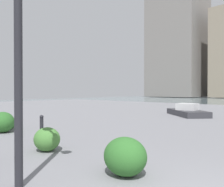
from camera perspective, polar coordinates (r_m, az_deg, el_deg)
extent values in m
cube|color=gray|center=(73.81, 16.25, 14.58)|extent=(14.80, 14.15, 38.98)
cylinder|color=#232328|center=(4.22, -22.57, 4.56)|extent=(0.14, 0.14, 3.94)
cylinder|color=#232328|center=(7.98, -17.35, -8.70)|extent=(0.12, 0.12, 0.77)
sphere|color=#232328|center=(7.93, -17.36, -5.65)|extent=(0.13, 0.13, 0.13)
cylinder|color=#232328|center=(10.12, -25.91, -6.95)|extent=(0.12, 0.12, 0.71)
sphere|color=#232328|center=(10.07, -25.92, -4.74)|extent=(0.13, 0.13, 0.13)
ellipsoid|color=#2D6628|center=(4.65, 3.34, -15.55)|extent=(0.90, 0.81, 0.76)
ellipsoid|color=#387533|center=(11.01, -24.52, -6.74)|extent=(0.65, 0.58, 0.55)
ellipsoid|color=#477F38|center=(6.68, -16.10, -11.02)|extent=(0.78, 0.70, 0.66)
ellipsoid|color=#2D6628|center=(10.19, -25.90, -6.53)|extent=(0.98, 0.88, 0.83)
cube|color=#333338|center=(16.24, 18.48, -4.86)|extent=(3.69, 3.50, 0.50)
cube|color=silver|center=(16.21, 18.48, -3.28)|extent=(1.26, 1.00, 0.50)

